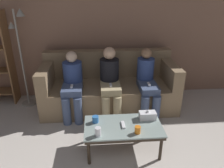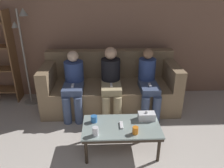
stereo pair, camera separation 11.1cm
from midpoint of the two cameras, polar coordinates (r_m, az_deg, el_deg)
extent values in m
cube|color=#8C6651|center=(4.12, 0.09, 14.40)|extent=(12.00, 0.06, 2.60)
cube|color=#897051|center=(3.89, 0.46, -2.90)|extent=(2.29, 0.93, 0.45)
cube|color=#897051|center=(4.05, 0.22, 5.45)|extent=(2.29, 0.20, 0.50)
cube|color=#897051|center=(3.83, -15.53, 2.25)|extent=(0.18, 0.93, 0.35)
cube|color=#897051|center=(3.92, 16.09, 2.72)|extent=(0.18, 0.93, 0.35)
cube|color=#8C9E99|center=(2.82, 3.63, -10.98)|extent=(0.98, 0.54, 0.02)
cube|color=#2D2319|center=(2.84, 3.61, -11.46)|extent=(0.96, 0.53, 0.04)
cylinder|color=#2D2319|center=(2.77, -5.56, -17.40)|extent=(0.04, 0.04, 0.32)
cylinder|color=#2D2319|center=(2.85, 13.22, -16.55)|extent=(0.04, 0.04, 0.32)
cylinder|color=#2D2319|center=(3.11, -5.17, -11.99)|extent=(0.04, 0.04, 0.32)
cylinder|color=#2D2319|center=(3.19, 11.19, -11.42)|extent=(0.04, 0.04, 0.32)
cylinder|color=silver|center=(2.62, -3.10, -12.25)|extent=(0.07, 0.07, 0.11)
cylinder|color=#3372BF|center=(2.86, -3.61, -9.09)|extent=(0.08, 0.08, 0.09)
cylinder|color=orange|center=(2.67, 7.33, -11.94)|extent=(0.07, 0.07, 0.09)
cube|color=white|center=(2.95, 10.09, -8.28)|extent=(0.22, 0.12, 0.10)
sphere|color=white|center=(2.91, 10.17, -7.25)|extent=(0.04, 0.04, 0.04)
cube|color=white|center=(2.81, 3.64, -10.66)|extent=(0.04, 0.15, 0.02)
cube|color=brown|center=(4.29, -23.69, 6.29)|extent=(0.02, 0.32, 1.65)
cylinder|color=gray|center=(4.38, -19.53, -4.34)|extent=(0.26, 0.26, 0.02)
cylinder|color=gray|center=(4.07, -21.12, 5.98)|extent=(0.03, 0.03, 1.68)
cone|color=gray|center=(3.89, -21.44, 17.14)|extent=(0.14, 0.14, 0.12)
cone|color=gray|center=(4.01, -23.33, 14.10)|extent=(0.12, 0.12, 0.10)
cylinder|color=#47567A|center=(3.49, -10.78, -6.81)|extent=(0.13, 0.13, 0.45)
cylinder|color=#47567A|center=(3.47, -7.82, -6.80)|extent=(0.13, 0.13, 0.45)
cube|color=#47567A|center=(3.55, -9.21, -1.07)|extent=(0.32, 0.45, 0.10)
cylinder|color=#334784|center=(3.69, -9.00, 2.66)|extent=(0.32, 0.32, 0.42)
sphere|color=beige|center=(3.59, -9.31, 7.15)|extent=(0.18, 0.18, 0.18)
cube|color=white|center=(3.48, -9.36, -0.41)|extent=(0.04, 0.12, 0.02)
cylinder|color=tan|center=(3.45, -0.63, -6.74)|extent=(0.13, 0.13, 0.45)
cylinder|color=tan|center=(3.45, 2.38, -6.67)|extent=(0.13, 0.13, 0.45)
cube|color=tan|center=(3.52, 0.70, -0.92)|extent=(0.32, 0.46, 0.10)
cylinder|color=black|center=(3.66, 0.52, 3.09)|extent=(0.32, 0.32, 0.46)
sphere|color=#DBAD89|center=(3.56, 0.54, 8.05)|extent=(0.20, 0.20, 0.20)
cube|color=white|center=(3.45, 0.74, -0.26)|extent=(0.04, 0.12, 0.02)
cylinder|color=#47567A|center=(3.49, 9.54, -6.72)|extent=(0.13, 0.13, 0.45)
cylinder|color=#47567A|center=(3.53, 12.42, -6.59)|extent=(0.13, 0.13, 0.45)
cube|color=#47567A|center=(3.59, 10.49, -0.84)|extent=(0.28, 0.49, 0.10)
cylinder|color=#334784|center=(3.74, 9.91, 3.16)|extent=(0.28, 0.28, 0.45)
sphere|color=#997051|center=(3.65, 10.26, 7.76)|extent=(0.17, 0.17, 0.17)
cube|color=white|center=(3.52, 10.74, -0.22)|extent=(0.04, 0.12, 0.02)
camera|label=1|loc=(0.06, -88.99, 0.45)|focal=35.00mm
camera|label=2|loc=(0.06, 91.01, -0.45)|focal=35.00mm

